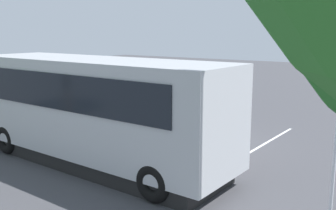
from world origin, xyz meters
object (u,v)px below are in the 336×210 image
at_px(tour_bus, 96,112).
at_px(stunt_motorcycle, 173,97).
at_px(spectator_centre, 153,114).
at_px(spectator_far_left, 207,125).
at_px(spectator_left, 180,118).
at_px(spectator_far_right, 103,107).
at_px(spectator_right, 123,111).
at_px(parked_motorcycle_silver, 157,136).

distance_m(tour_bus, stunt_motorcycle, 6.86).
bearing_deg(spectator_centre, spectator_far_left, 176.26).
bearing_deg(spectator_far_left, spectator_left, -6.23).
height_order(tour_bus, spectator_far_right, tour_bus).
bearing_deg(spectator_left, spectator_right, 2.31).
bearing_deg(tour_bus, spectator_centre, -86.33).
height_order(parked_motorcycle_silver, stunt_motorcycle, stunt_motorcycle).
bearing_deg(spectator_left, parked_motorcycle_silver, 57.61).
bearing_deg(spectator_centre, tour_bus, 93.67).
bearing_deg(spectator_far_right, spectator_far_left, 178.65).
height_order(spectator_left, spectator_centre, spectator_left).
distance_m(spectator_left, spectator_far_right, 3.85).
bearing_deg(spectator_centre, spectator_left, 178.55).
bearing_deg(parked_motorcycle_silver, stunt_motorcycle, -61.54).
bearing_deg(stunt_motorcycle, tour_bus, 104.94).
height_order(tour_bus, spectator_far_left, tour_bus).
bearing_deg(spectator_right, stunt_motorcycle, -86.86).
bearing_deg(spectator_left, spectator_far_left, 173.77).
relative_size(spectator_far_left, spectator_right, 0.99).
relative_size(tour_bus, stunt_motorcycle, 4.97).
xyz_separation_m(spectator_centre, spectator_right, (1.36, 0.14, -0.04)).
distance_m(spectator_far_right, parked_motorcycle_silver, 3.49).
relative_size(tour_bus, spectator_far_left, 5.41).
relative_size(tour_bus, spectator_centre, 5.21).
height_order(tour_bus, stunt_motorcycle, tour_bus).
distance_m(spectator_far_left, stunt_motorcycle, 5.47).
height_order(spectator_far_right, parked_motorcycle_silver, spectator_far_right).
height_order(spectator_left, parked_motorcycle_silver, spectator_left).
height_order(spectator_far_left, spectator_far_right, spectator_far_right).
bearing_deg(stunt_motorcycle, spectator_far_left, 137.06).
distance_m(spectator_far_left, spectator_left, 1.17).
distance_m(spectator_far_left, spectator_far_right, 5.02).
xyz_separation_m(tour_bus, stunt_motorcycle, (1.76, -6.60, -0.63)).
bearing_deg(parked_motorcycle_silver, tour_bus, 75.08).
relative_size(spectator_far_left, parked_motorcycle_silver, 0.83).
distance_m(tour_bus, spectator_far_right, 4.13).
bearing_deg(spectator_far_right, spectator_left, -179.86).
bearing_deg(stunt_motorcycle, spectator_left, 128.25).
xyz_separation_m(spectator_left, parked_motorcycle_silver, (0.48, 0.75, -0.56)).
xyz_separation_m(spectator_far_right, stunt_motorcycle, (-1.01, -3.61, 0.01)).
bearing_deg(tour_bus, stunt_motorcycle, -75.06).
bearing_deg(spectator_left, spectator_centre, -1.45).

